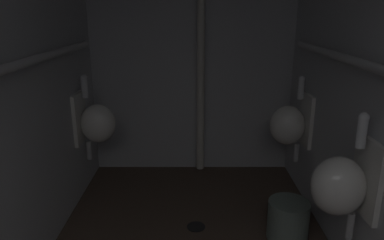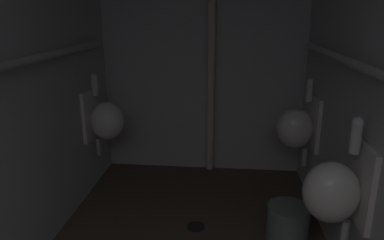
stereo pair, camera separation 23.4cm
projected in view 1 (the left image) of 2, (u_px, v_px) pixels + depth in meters
name	position (u px, v px, depth m)	size (l,w,h in m)	color
wall_back	(192.00, 49.00, 3.48)	(2.08, 0.06, 2.45)	#B4B6B9
urinal_left_mid	(96.00, 122.00, 3.11)	(0.32, 0.30, 0.76)	silver
urinal_right_mid	(342.00, 184.00, 2.00)	(0.32, 0.30, 0.76)	silver
urinal_right_far	(290.00, 124.00, 3.07)	(0.32, 0.30, 0.76)	silver
supply_pipe_left	(4.00, 69.00, 1.77)	(0.06, 2.88, 0.06)	#B2B2B2
supply_pipe_right	(379.00, 69.00, 1.78)	(0.06, 2.77, 0.06)	#B2B2B2
standpipe_back_wall	(201.00, 50.00, 3.38)	(0.08, 0.08, 2.40)	beige
floor_drain	(196.00, 226.00, 2.75)	(0.14, 0.14, 0.01)	black
waste_bin	(288.00, 220.00, 2.58)	(0.29, 0.29, 0.29)	slate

